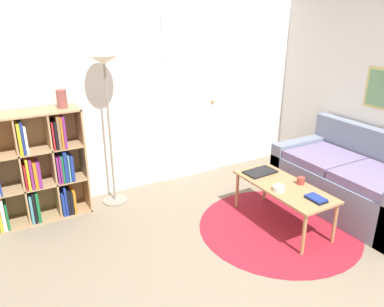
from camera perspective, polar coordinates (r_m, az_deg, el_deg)
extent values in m
cube|color=silver|center=(4.59, -7.05, 10.40)|extent=(7.38, 0.05, 2.60)
cube|color=white|center=(4.88, 0.09, 8.11)|extent=(0.85, 0.02, 2.09)
sphere|color=tan|center=(5.02, 3.21, 7.96)|extent=(0.04, 0.04, 0.04)
cube|color=silver|center=(4.89, 25.29, 9.23)|extent=(0.05, 5.74, 2.60)
cylinder|color=maroon|center=(4.10, 13.04, -10.86)|extent=(1.66, 1.66, 0.01)
cube|color=tan|center=(4.32, -16.29, -0.74)|extent=(0.02, 0.34, 1.19)
cube|color=tan|center=(4.08, -23.75, 5.67)|extent=(0.99, 0.34, 0.02)
cube|color=tan|center=(4.50, -21.57, -8.78)|extent=(0.99, 0.34, 0.02)
cube|color=tan|center=(4.41, -22.91, -1.19)|extent=(0.99, 0.02, 1.19)
cube|color=tan|center=(4.25, -24.71, -2.30)|extent=(0.02, 0.32, 1.15)
cube|color=tan|center=(4.27, -20.52, -1.52)|extent=(0.02, 0.32, 1.15)
cube|color=tan|center=(4.33, -22.26, -4.25)|extent=(0.95, 0.32, 0.02)
cube|color=tan|center=(4.19, -22.97, 0.51)|extent=(0.95, 0.32, 0.02)
cube|color=silver|center=(4.36, -26.92, -8.00)|extent=(0.03, 0.23, 0.34)
cube|color=#196B38|center=(4.39, -26.42, -8.21)|extent=(0.02, 0.27, 0.27)
cube|color=teal|center=(4.37, -23.40, -7.48)|extent=(0.03, 0.23, 0.31)
cube|color=black|center=(4.36, -23.00, -7.32)|extent=(0.03, 0.20, 0.34)
cube|color=#196B38|center=(4.38, -22.57, -7.16)|extent=(0.03, 0.24, 0.33)
cube|color=navy|center=(4.41, -19.22, -7.08)|extent=(0.03, 0.21, 0.26)
cube|color=navy|center=(4.39, -18.87, -6.61)|extent=(0.02, 0.20, 0.33)
cube|color=black|center=(4.42, -18.52, -6.76)|extent=(0.02, 0.23, 0.28)
cube|color=black|center=(4.41, -18.08, -6.82)|extent=(0.03, 0.20, 0.27)
cube|color=orange|center=(4.43, -17.72, -6.64)|extent=(0.03, 0.24, 0.27)
cube|color=#B21E23|center=(4.23, -24.17, -3.07)|extent=(0.02, 0.25, 0.26)
cube|color=gold|center=(4.20, -23.85, -2.67)|extent=(0.02, 0.21, 0.33)
cube|color=#7F287A|center=(4.20, -23.39, -2.72)|extent=(0.03, 0.19, 0.32)
cube|color=orange|center=(4.22, -22.90, -2.83)|extent=(0.03, 0.22, 0.27)
cube|color=#7F287A|center=(4.21, -22.40, -2.77)|extent=(0.03, 0.20, 0.28)
cube|color=#7F287A|center=(4.24, -19.95, -2.13)|extent=(0.02, 0.23, 0.29)
cube|color=#7F287A|center=(4.26, -19.62, -1.97)|extent=(0.02, 0.26, 0.30)
cube|color=#196B38|center=(4.26, -19.34, -1.89)|extent=(0.02, 0.26, 0.30)
cube|color=navy|center=(4.25, -18.93, -1.63)|extent=(0.03, 0.23, 0.34)
cube|color=teal|center=(4.25, -18.43, -1.91)|extent=(0.02, 0.20, 0.29)
cube|color=navy|center=(4.27, -18.03, -1.87)|extent=(0.03, 0.22, 0.28)
cube|color=gold|center=(4.08, -24.93, 2.21)|extent=(0.03, 0.22, 0.32)
cube|color=navy|center=(4.08, -24.54, 2.35)|extent=(0.02, 0.22, 0.33)
cube|color=silver|center=(4.10, -24.14, 2.15)|extent=(0.02, 0.24, 0.29)
cube|color=#B21E23|center=(4.14, -20.68, 2.83)|extent=(0.02, 0.27, 0.29)
cube|color=black|center=(4.11, -20.20, 2.78)|extent=(0.03, 0.21, 0.29)
cube|color=olive|center=(4.11, -19.83, 3.22)|extent=(0.03, 0.21, 0.34)
cube|color=orange|center=(4.13, -19.50, 3.29)|extent=(0.02, 0.25, 0.33)
cube|color=#7F287A|center=(4.14, -19.16, 3.37)|extent=(0.03, 0.25, 0.34)
cylinder|color=gray|center=(4.60, -11.61, -6.99)|extent=(0.29, 0.29, 0.01)
cylinder|color=gray|center=(4.27, -12.43, 3.05)|extent=(0.02, 0.02, 1.60)
cone|color=white|center=(4.10, -13.32, 13.74)|extent=(0.33, 0.33, 0.10)
cube|color=gray|center=(4.64, 22.72, -4.96)|extent=(0.90, 1.67, 0.46)
cube|color=gray|center=(4.85, 25.80, -1.66)|extent=(0.16, 1.67, 0.88)
cube|color=gray|center=(5.06, 16.23, -1.13)|extent=(0.90, 0.16, 0.60)
cube|color=gray|center=(4.30, 26.05, -3.50)|extent=(0.70, 0.66, 0.10)
cube|color=gray|center=(4.67, 19.39, -0.63)|extent=(0.70, 0.66, 0.10)
cube|color=#AD7F51|center=(3.98, 13.82, -4.83)|extent=(0.49, 1.11, 0.02)
cylinder|color=#AD7F51|center=(3.64, 16.67, -11.77)|extent=(0.04, 0.04, 0.43)
cylinder|color=#AD7F51|center=(4.31, 6.89, -5.61)|extent=(0.04, 0.04, 0.43)
cylinder|color=#AD7F51|center=(3.92, 20.92, -9.85)|extent=(0.04, 0.04, 0.43)
cylinder|color=#AD7F51|center=(4.54, 11.07, -4.40)|extent=(0.04, 0.04, 0.43)
cube|color=black|center=(4.20, 10.34, -2.78)|extent=(0.36, 0.23, 0.02)
cylinder|color=silver|center=(3.83, 13.10, -5.19)|extent=(0.12, 0.12, 0.05)
cube|color=black|center=(3.75, 18.41, -6.69)|extent=(0.12, 0.19, 0.01)
cube|color=navy|center=(3.75, 18.37, -6.44)|extent=(0.12, 0.19, 0.02)
cylinder|color=#A33D33|center=(4.03, 16.25, -4.01)|extent=(0.08, 0.08, 0.07)
cylinder|color=#934C47|center=(4.10, -19.24, 7.87)|extent=(0.10, 0.10, 0.19)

